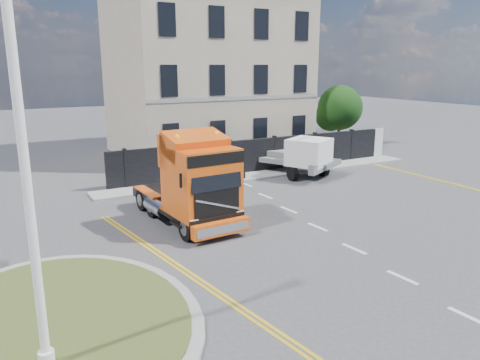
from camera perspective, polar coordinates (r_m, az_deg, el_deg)
ground at (r=17.41m, az=0.88°, el=-6.95°), size 120.00×120.00×0.00m
traffic_island at (r=12.73m, az=-21.13°, el=-15.79°), size 6.80×6.80×0.17m
hoarding_fence at (r=27.85m, az=3.43°, el=3.10°), size 18.80×0.25×2.00m
georgian_building at (r=33.71m, az=-4.26°, el=13.12°), size 12.30×10.30×12.80m
tree at (r=34.67m, az=11.82°, el=8.37°), size 3.20×3.20×4.80m
pavement_far at (r=27.01m, az=3.43°, el=0.73°), size 20.00×1.60×0.12m
truck at (r=18.21m, az=-5.59°, el=-0.68°), size 2.65×6.22×3.65m
flatbed_pickup at (r=26.71m, az=7.55°, el=2.99°), size 4.43×5.94×2.24m
lamppost_island at (r=9.48m, az=-24.73°, el=1.25°), size 0.26×0.51×8.30m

